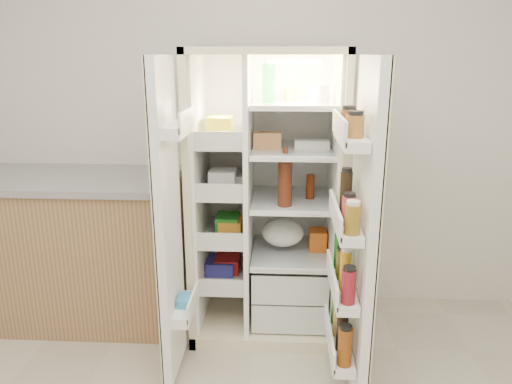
{
  "coord_description": "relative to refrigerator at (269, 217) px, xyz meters",
  "views": [
    {
      "loc": [
        0.16,
        -1.33,
        1.77
      ],
      "look_at": [
        0.02,
        1.25,
        1.03
      ],
      "focal_mm": 34.0,
      "sensor_mm": 36.0,
      "label": 1
    }
  ],
  "objects": [
    {
      "name": "fridge_door",
      "position": [
        0.46,
        -0.7,
        0.13
      ],
      "size": [
        0.17,
        0.58,
        1.72
      ],
      "color": "white",
      "rests_on": "floor"
    },
    {
      "name": "kitchen_counter",
      "position": [
        -1.3,
        -0.0,
        -0.24
      ],
      "size": [
        1.38,
        0.73,
        1.0
      ],
      "color": "#A67253",
      "rests_on": "floor"
    },
    {
      "name": "refrigerator",
      "position": [
        0.0,
        0.0,
        0.0
      ],
      "size": [
        0.92,
        0.7,
        1.8
      ],
      "color": "beige",
      "rests_on": "floor"
    },
    {
      "name": "freezer_door",
      "position": [
        -0.52,
        -0.6,
        0.15
      ],
      "size": [
        0.15,
        0.4,
        1.72
      ],
      "color": "white",
      "rests_on": "floor"
    },
    {
      "name": "wall_back",
      "position": [
        -0.09,
        0.35,
        0.61
      ],
      "size": [
        4.0,
        0.02,
        2.7
      ],
      "primitive_type": "cube",
      "color": "silver",
      "rests_on": "floor"
    }
  ]
}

